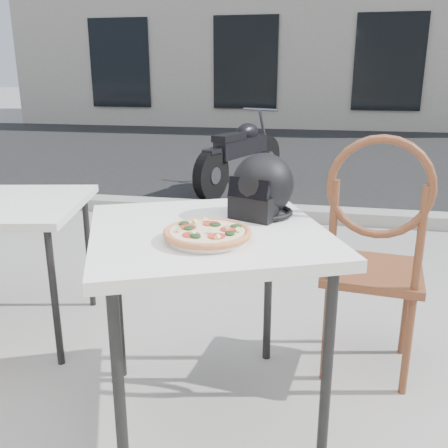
% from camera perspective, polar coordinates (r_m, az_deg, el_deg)
% --- Properties ---
extents(ground, '(80.00, 80.00, 0.00)m').
position_cam_1_polar(ground, '(2.30, 0.72, -20.59)').
color(ground, gray).
rests_on(ground, ground).
extents(street_asphalt, '(30.00, 8.00, 0.00)m').
position_cam_1_polar(street_asphalt, '(8.91, 9.19, 7.79)').
color(street_asphalt, black).
rests_on(street_asphalt, ground).
extents(curb, '(30.00, 0.25, 0.12)m').
position_cam_1_polar(curb, '(4.99, 7.14, 1.28)').
color(curb, '#98958E').
rests_on(curb, ground).
extents(cafe_table_main, '(1.15, 1.15, 0.83)m').
position_cam_1_polar(cafe_table_main, '(1.93, -1.86, -2.59)').
color(cafe_table_main, white).
rests_on(cafe_table_main, ground).
extents(plate, '(0.29, 0.29, 0.02)m').
position_cam_1_polar(plate, '(1.76, -1.91, -1.65)').
color(plate, white).
rests_on(plate, cafe_table_main).
extents(pizza, '(0.35, 0.35, 0.04)m').
position_cam_1_polar(pizza, '(1.76, -1.92, -0.98)').
color(pizza, '#CD824B').
rests_on(pizza, plate).
extents(helmet, '(0.33, 0.34, 0.26)m').
position_cam_1_polar(helmet, '(2.05, 4.35, 4.08)').
color(helmet, black).
rests_on(helmet, cafe_table_main).
extents(cafe_chair_main, '(0.50, 0.50, 1.17)m').
position_cam_1_polar(cafe_chair_main, '(2.33, 16.82, -2.66)').
color(cafe_chair_main, brown).
rests_on(cafe_chair_main, ground).
extents(cafe_table_side, '(0.94, 0.94, 0.76)m').
position_cam_1_polar(cafe_table_side, '(2.86, -23.70, 1.05)').
color(cafe_table_side, white).
rests_on(cafe_table_side, ground).
extents(motorcycle, '(0.80, 1.83, 0.95)m').
position_cam_1_polar(motorcycle, '(6.17, 2.02, 7.85)').
color(motorcycle, black).
rests_on(motorcycle, street_asphalt).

